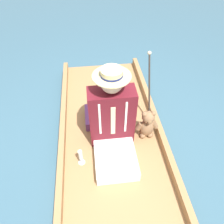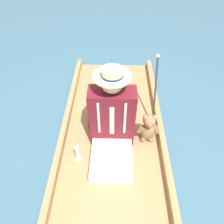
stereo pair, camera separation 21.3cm
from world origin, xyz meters
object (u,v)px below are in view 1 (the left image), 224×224
at_px(walking_cane, 149,82).
at_px(wine_glass, 81,156).
at_px(teddy_bear, 147,125).
at_px(seated_person, 112,122).

bearing_deg(walking_cane, wine_glass, 39.53).
bearing_deg(walking_cane, teddy_bear, 77.35).
bearing_deg(walking_cane, seated_person, 43.92).
relative_size(seated_person, walking_cane, 1.21).
distance_m(teddy_bear, walking_cane, 0.49).
distance_m(teddy_bear, wine_glass, 0.78).
bearing_deg(wine_glass, teddy_bear, -159.14).
height_order(teddy_bear, wine_glass, teddy_bear).
xyz_separation_m(seated_person, teddy_bear, (-0.39, -0.06, -0.17)).
height_order(seated_person, wine_glass, seated_person).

